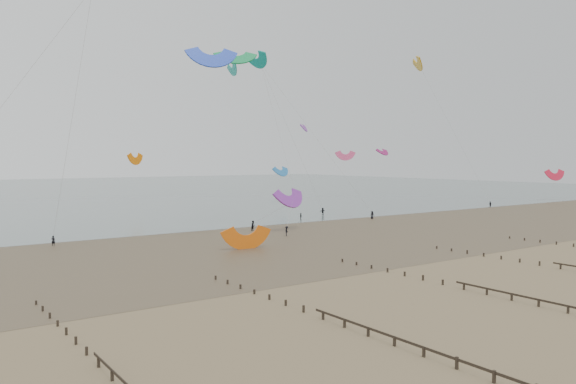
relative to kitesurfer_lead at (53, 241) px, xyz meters
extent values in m
plane|color=brown|center=(22.70, -47.06, -0.78)|extent=(500.00, 500.00, 0.00)
plane|color=#475654|center=(22.70, 152.94, -0.75)|extent=(500.00, 500.00, 0.00)
plane|color=#473A28|center=(22.70, -12.06, -0.76)|extent=(500.00, 500.00, 0.00)
ellipsoid|color=slate|center=(4.70, -25.06, -0.77)|extent=(23.60, 14.36, 0.01)
ellipsoid|color=slate|center=(34.70, -9.06, -0.77)|extent=(33.64, 18.32, 0.01)
ellipsoid|color=slate|center=(67.70, -17.06, -0.77)|extent=(19.65, 13.67, 0.01)
cube|color=black|center=(-9.30, -56.11, -0.49)|extent=(0.16, 0.16, 0.68)
cube|color=black|center=(-9.30, -53.48, -0.50)|extent=(0.16, 0.16, 0.65)
cube|color=black|center=(-9.30, -50.85, -0.52)|extent=(0.16, 0.16, 0.62)
cube|color=black|center=(-9.30, -48.22, -0.53)|extent=(0.16, 0.16, 0.59)
cube|color=black|center=(-9.30, -45.59, -0.55)|extent=(0.16, 0.16, 0.57)
cube|color=black|center=(-9.30, -42.96, -0.56)|extent=(0.16, 0.16, 0.54)
cube|color=black|center=(-9.30, -40.32, -0.58)|extent=(0.16, 0.16, 0.51)
cube|color=black|center=(-9.30, -37.69, -0.59)|extent=(0.16, 0.16, 0.48)
cube|color=black|center=(-9.30, -35.06, -0.60)|extent=(0.16, 0.16, 0.45)
cube|color=black|center=(8.70, -69.27, -0.42)|extent=(0.16, 0.16, 0.83)
cube|color=black|center=(8.70, -66.64, -0.43)|extent=(0.16, 0.16, 0.80)
cube|color=black|center=(8.70, -64.01, -0.45)|extent=(0.16, 0.16, 0.77)
cube|color=black|center=(8.70, -61.38, -0.46)|extent=(0.16, 0.16, 0.74)
cube|color=black|center=(8.70, -58.74, -0.47)|extent=(0.16, 0.16, 0.71)
cube|color=black|center=(8.70, -56.11, -0.49)|extent=(0.16, 0.16, 0.68)
cube|color=black|center=(8.70, -53.48, -0.50)|extent=(0.16, 0.16, 0.65)
cube|color=black|center=(8.70, -50.85, -0.52)|extent=(0.16, 0.16, 0.62)
cube|color=black|center=(8.70, -48.22, -0.53)|extent=(0.16, 0.16, 0.59)
cube|color=black|center=(8.70, -45.59, -0.55)|extent=(0.16, 0.16, 0.57)
cube|color=black|center=(8.70, -42.96, -0.56)|extent=(0.16, 0.16, 0.54)
cube|color=black|center=(8.70, -40.32, -0.58)|extent=(0.16, 0.16, 0.51)
cube|color=black|center=(8.70, -37.69, -0.59)|extent=(0.16, 0.16, 0.48)
cube|color=black|center=(8.70, -35.06, -0.60)|extent=(0.16, 0.16, 0.45)
cube|color=black|center=(8.70, -68.81, -0.16)|extent=(0.06, 32.50, 0.18)
cube|color=black|center=(26.70, -64.01, -0.45)|extent=(0.16, 0.16, 0.77)
cube|color=black|center=(26.70, -61.38, -0.46)|extent=(0.16, 0.16, 0.74)
cube|color=black|center=(26.70, -58.74, -0.47)|extent=(0.16, 0.16, 0.71)
cube|color=black|center=(26.70, -56.11, -0.49)|extent=(0.16, 0.16, 0.68)
cube|color=black|center=(26.70, -53.48, -0.50)|extent=(0.16, 0.16, 0.65)
cube|color=black|center=(26.70, -50.85, -0.52)|extent=(0.16, 0.16, 0.62)
cube|color=black|center=(26.70, -48.22, -0.53)|extent=(0.16, 0.16, 0.59)
cube|color=black|center=(26.70, -45.59, -0.55)|extent=(0.16, 0.16, 0.57)
cube|color=black|center=(26.70, -42.96, -0.56)|extent=(0.16, 0.16, 0.54)
cube|color=black|center=(26.70, -40.32, -0.58)|extent=(0.16, 0.16, 0.51)
cube|color=black|center=(26.70, -37.69, -0.59)|extent=(0.16, 0.16, 0.48)
cube|color=black|center=(26.70, -35.06, -0.60)|extent=(0.16, 0.16, 0.45)
cube|color=black|center=(44.70, -53.48, -0.50)|extent=(0.16, 0.16, 0.65)
cube|color=black|center=(44.70, -50.85, -0.52)|extent=(0.16, 0.16, 0.62)
cube|color=black|center=(44.70, -48.22, -0.53)|extent=(0.16, 0.16, 0.59)
cube|color=black|center=(44.70, -45.59, -0.55)|extent=(0.16, 0.16, 0.57)
cube|color=black|center=(44.70, -42.96, -0.56)|extent=(0.16, 0.16, 0.54)
cube|color=black|center=(44.70, -40.32, -0.58)|extent=(0.16, 0.16, 0.51)
cube|color=black|center=(44.70, -37.69, -0.59)|extent=(0.16, 0.16, 0.48)
cube|color=black|center=(44.70, -35.06, -0.60)|extent=(0.16, 0.16, 0.45)
cube|color=black|center=(62.70, -45.59, -0.55)|extent=(0.16, 0.16, 0.57)
cube|color=black|center=(62.70, -42.96, -0.56)|extent=(0.16, 0.16, 0.54)
cube|color=black|center=(62.70, -40.32, -0.58)|extent=(0.16, 0.16, 0.51)
cube|color=black|center=(62.70, -37.69, -0.59)|extent=(0.16, 0.16, 0.48)
cube|color=black|center=(62.70, -35.06, -0.60)|extent=(0.16, 0.16, 0.45)
imported|color=black|center=(0.00, 0.00, 0.00)|extent=(0.68, 0.62, 1.56)
imported|color=black|center=(111.93, 2.89, 0.01)|extent=(0.80, 0.91, 1.58)
imported|color=black|center=(33.75, -2.33, 0.16)|extent=(1.09, 0.96, 1.87)
imported|color=black|center=(51.60, 7.21, -0.03)|extent=(0.67, 0.96, 1.51)
imported|color=black|center=(34.78, -11.40, 0.06)|extent=(1.23, 1.18, 1.68)
imported|color=black|center=(65.61, 0.05, 0.08)|extent=(0.80, 0.98, 1.72)
imported|color=black|center=(62.22, 12.97, 0.05)|extent=(1.58, 0.62, 1.67)
camera|label=1|loc=(-19.49, -88.33, 12.23)|focal=35.00mm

